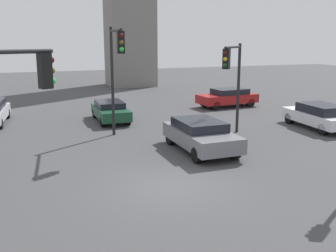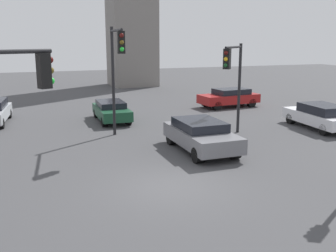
% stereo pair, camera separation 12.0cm
% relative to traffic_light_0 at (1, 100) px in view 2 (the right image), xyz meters
% --- Properties ---
extents(ground_plane, '(107.93, 107.93, 0.00)m').
position_rel_traffic_light_0_xyz_m(ground_plane, '(5.30, 1.30, -3.62)').
color(ground_plane, '#424244').
extents(traffic_light_0, '(2.74, 1.22, 5.09)m').
position_rel_traffic_light_0_xyz_m(traffic_light_0, '(0.00, 0.00, 0.00)').
color(traffic_light_0, black).
rests_on(traffic_light_0, ground_plane).
extents(traffic_light_1, '(0.57, 3.69, 5.83)m').
position_rel_traffic_light_0_xyz_m(traffic_light_1, '(5.02, 8.07, 0.54)').
color(traffic_light_1, black).
rests_on(traffic_light_1, ground_plane).
extents(traffic_light_2, '(2.07, 1.99, 4.96)m').
position_rel_traffic_light_0_xyz_m(traffic_light_2, '(10.97, 6.93, -0.08)').
color(traffic_light_2, black).
rests_on(traffic_light_2, ground_plane).
extents(car_0, '(4.77, 2.36, 1.42)m').
position_rel_traffic_light_0_xyz_m(car_0, '(15.54, 15.44, -2.85)').
color(car_0, maroon).
rests_on(car_0, ground_plane).
extents(car_1, '(1.89, 4.35, 1.27)m').
position_rel_traffic_light_0_xyz_m(car_1, '(5.81, 13.36, -2.93)').
color(car_1, '#19472D').
rests_on(car_1, ground_plane).
extents(car_2, '(2.16, 4.68, 1.46)m').
position_rel_traffic_light_0_xyz_m(car_2, '(8.28, 5.06, -2.83)').
color(car_2, slate).
rests_on(car_2, ground_plane).
extents(car_5, '(2.33, 4.79, 1.46)m').
position_rel_traffic_light_0_xyz_m(car_5, '(16.91, 6.92, -2.85)').
color(car_5, silver).
rests_on(car_5, ground_plane).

